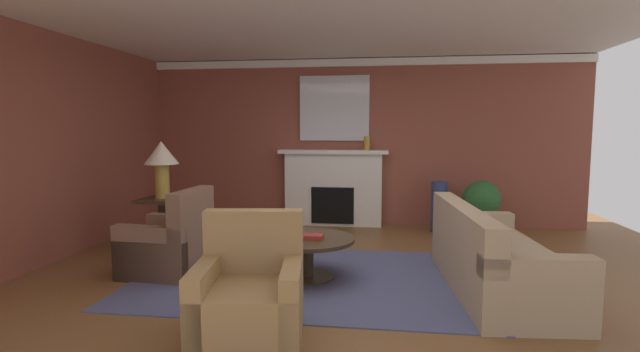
# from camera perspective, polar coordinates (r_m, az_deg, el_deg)

# --- Properties ---
(ground_plane) EXTENTS (8.89, 8.89, 0.00)m
(ground_plane) POSITION_cam_1_polar(r_m,az_deg,el_deg) (5.16, 1.95, -12.32)
(ground_plane) COLOR brown
(wall_fireplace) EXTENTS (7.44, 0.12, 2.77)m
(wall_fireplace) POSITION_cam_1_polar(r_m,az_deg,el_deg) (7.85, 4.20, 4.18)
(wall_fireplace) COLOR brown
(wall_fireplace) RESTS_ON ground_plane
(wall_window) EXTENTS (0.12, 6.38, 2.77)m
(wall_window) POSITION_cam_1_polar(r_m,az_deg,el_deg) (6.53, -29.73, 3.10)
(wall_window) COLOR brown
(wall_window) RESTS_ON ground_plane
(ceiling_panel) EXTENTS (7.44, 6.38, 0.06)m
(ceiling_panel) POSITION_cam_1_polar(r_m,az_deg,el_deg) (5.34, 2.41, 18.70)
(ceiling_panel) COLOR white
(crown_moulding) EXTENTS (7.44, 0.08, 0.12)m
(crown_moulding) POSITION_cam_1_polar(r_m,az_deg,el_deg) (7.84, 4.24, 13.73)
(crown_moulding) COLOR white
(area_rug) EXTENTS (3.64, 2.41, 0.01)m
(area_rug) POSITION_cam_1_polar(r_m,az_deg,el_deg) (5.12, -1.48, -12.39)
(area_rug) COLOR #4C517A
(area_rug) RESTS_ON ground_plane
(fireplace) EXTENTS (1.80, 0.35, 1.26)m
(fireplace) POSITION_cam_1_polar(r_m,az_deg,el_deg) (7.73, 1.65, -1.70)
(fireplace) COLOR white
(fireplace) RESTS_ON ground_plane
(mantel_mirror) EXTENTS (1.16, 0.04, 1.07)m
(mantel_mirror) POSITION_cam_1_polar(r_m,az_deg,el_deg) (7.79, 1.78, 8.32)
(mantel_mirror) COLOR silver
(sofa) EXTENTS (1.06, 2.16, 0.85)m
(sofa) POSITION_cam_1_polar(r_m,az_deg,el_deg) (4.96, 20.52, -9.85)
(sofa) COLOR tan
(sofa) RESTS_ON ground_plane
(armchair_near_window) EXTENTS (0.85, 0.85, 0.95)m
(armchair_near_window) POSITION_cam_1_polar(r_m,az_deg,el_deg) (5.48, -17.99, -8.20)
(armchair_near_window) COLOR brown
(armchair_near_window) RESTS_ON ground_plane
(armchair_facing_fireplace) EXTENTS (0.90, 0.90, 0.95)m
(armchair_facing_fireplace) POSITION_cam_1_polar(r_m,az_deg,el_deg) (3.72, -8.64, -14.71)
(armchair_facing_fireplace) COLOR #9E7A4C
(armchair_facing_fireplace) RESTS_ON ground_plane
(coffee_table) EXTENTS (1.00, 1.00, 0.45)m
(coffee_table) POSITION_cam_1_polar(r_m,az_deg,el_deg) (5.03, -1.49, -8.82)
(coffee_table) COLOR #3D2D1E
(coffee_table) RESTS_ON ground_plane
(side_table) EXTENTS (0.56, 0.56, 0.70)m
(side_table) POSITION_cam_1_polar(r_m,az_deg,el_deg) (6.46, -18.67, -5.25)
(side_table) COLOR #3D2D1E
(side_table) RESTS_ON ground_plane
(table_lamp) EXTENTS (0.44, 0.44, 0.75)m
(table_lamp) POSITION_cam_1_polar(r_m,az_deg,el_deg) (6.36, -18.91, 2.07)
(table_lamp) COLOR #B28E38
(table_lamp) RESTS_ON side_table
(vase_tall_corner) EXTENTS (0.25, 0.25, 0.79)m
(vase_tall_corner) POSITION_cam_1_polar(r_m,az_deg,el_deg) (7.47, 14.42, -3.68)
(vase_tall_corner) COLOR navy
(vase_tall_corner) RESTS_ON ground_plane
(vase_mantel_right) EXTENTS (0.10, 0.10, 0.22)m
(vase_mantel_right) POSITION_cam_1_polar(r_m,az_deg,el_deg) (7.58, 5.78, 4.01)
(vase_mantel_right) COLOR #B7892D
(vase_mantel_right) RESTS_ON fireplace
(book_red_cover) EXTENTS (0.23, 0.16, 0.05)m
(book_red_cover) POSITION_cam_1_polar(r_m,az_deg,el_deg) (4.92, -0.94, -7.48)
(book_red_cover) COLOR maroon
(book_red_cover) RESTS_ON coffee_table
(potted_plant) EXTENTS (0.56, 0.56, 0.83)m
(potted_plant) POSITION_cam_1_polar(r_m,az_deg,el_deg) (7.39, 19.21, -3.17)
(potted_plant) COLOR #BCB29E
(potted_plant) RESTS_ON ground_plane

